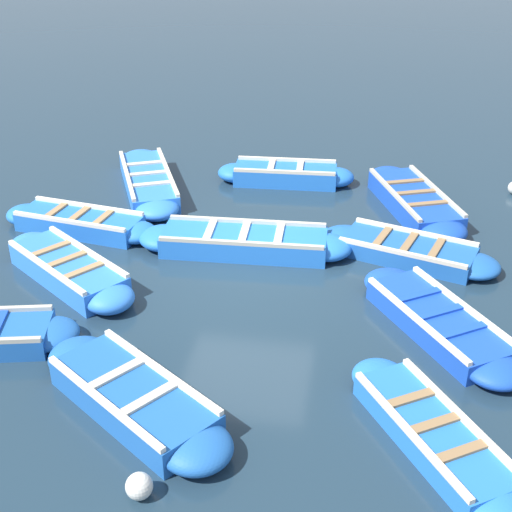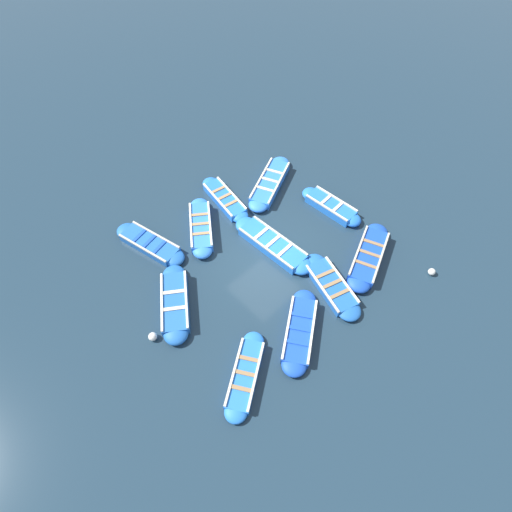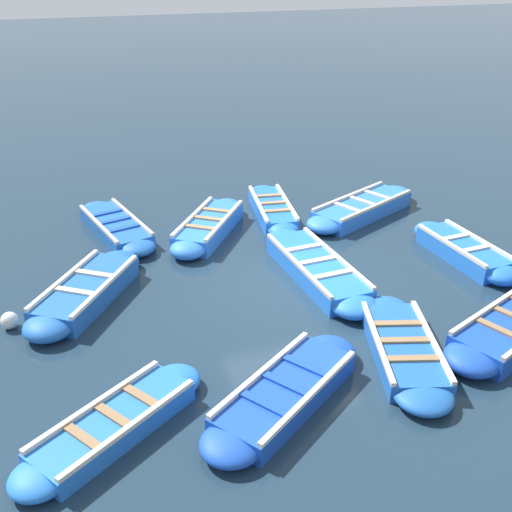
{
  "view_description": "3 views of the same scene",
  "coord_description": "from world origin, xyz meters",
  "px_view_note": "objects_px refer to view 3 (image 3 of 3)",
  "views": [
    {
      "loc": [
        -11.03,
        -2.04,
        6.35
      ],
      "look_at": [
        0.06,
        -0.18,
        0.22
      ],
      "focal_mm": 50.0,
      "sensor_mm": 36.0,
      "label": 1
    },
    {
      "loc": [
        -6.96,
        -6.64,
        13.59
      ],
      "look_at": [
        -0.44,
        0.06,
        0.46
      ],
      "focal_mm": 28.0,
      "sensor_mm": 36.0,
      "label": 2
    },
    {
      "loc": [
        -4.3,
        -9.88,
        6.14
      ],
      "look_at": [
        -0.59,
        0.57,
        0.49
      ],
      "focal_mm": 42.0,
      "sensor_mm": 36.0,
      "label": 3
    }
  ],
  "objects_px": {
    "boat_near_quay": "(116,227)",
    "boat_drifting": "(362,208)",
    "boat_outer_left": "(463,251)",
    "boat_alongside": "(114,424)",
    "boat_bow_out": "(285,393)",
    "boat_end_of_row": "(86,292)",
    "boat_centre": "(403,348)",
    "boat_far_corner": "(272,210)",
    "buoy_yellow_far": "(10,320)",
    "boat_mid_row": "(316,269)",
    "boat_inner_gap": "(209,227)"
  },
  "relations": [
    {
      "from": "boat_far_corner",
      "to": "boat_drifting",
      "type": "relative_size",
      "value": 0.86
    },
    {
      "from": "boat_near_quay",
      "to": "boat_outer_left",
      "type": "bearing_deg",
      "value": -29.18
    },
    {
      "from": "boat_drifting",
      "to": "buoy_yellow_far",
      "type": "relative_size",
      "value": 12.24
    },
    {
      "from": "boat_bow_out",
      "to": "boat_inner_gap",
      "type": "bearing_deg",
      "value": 85.09
    },
    {
      "from": "boat_mid_row",
      "to": "boat_end_of_row",
      "type": "relative_size",
      "value": 1.21
    },
    {
      "from": "boat_inner_gap",
      "to": "boat_far_corner",
      "type": "bearing_deg",
      "value": 15.95
    },
    {
      "from": "boat_centre",
      "to": "boat_bow_out",
      "type": "xyz_separation_m",
      "value": [
        -2.32,
        -0.42,
        0.01
      ]
    },
    {
      "from": "boat_inner_gap",
      "to": "boat_outer_left",
      "type": "bearing_deg",
      "value": -32.33
    },
    {
      "from": "boat_outer_left",
      "to": "buoy_yellow_far",
      "type": "bearing_deg",
      "value": 177.34
    },
    {
      "from": "boat_end_of_row",
      "to": "boat_far_corner",
      "type": "distance_m",
      "value": 5.65
    },
    {
      "from": "boat_outer_left",
      "to": "boat_alongside",
      "type": "bearing_deg",
      "value": -160.2
    },
    {
      "from": "boat_alongside",
      "to": "boat_mid_row",
      "type": "bearing_deg",
      "value": 34.93
    },
    {
      "from": "boat_end_of_row",
      "to": "boat_drifting",
      "type": "bearing_deg",
      "value": 15.61
    },
    {
      "from": "boat_centre",
      "to": "buoy_yellow_far",
      "type": "distance_m",
      "value": 7.03
    },
    {
      "from": "boat_end_of_row",
      "to": "boat_mid_row",
      "type": "bearing_deg",
      "value": -7.82
    },
    {
      "from": "boat_far_corner",
      "to": "boat_centre",
      "type": "distance_m",
      "value": 6.39
    },
    {
      "from": "boat_drifting",
      "to": "boat_bow_out",
      "type": "distance_m",
      "value": 7.64
    },
    {
      "from": "boat_outer_left",
      "to": "boat_alongside",
      "type": "height_order",
      "value": "boat_outer_left"
    },
    {
      "from": "boat_centre",
      "to": "buoy_yellow_far",
      "type": "bearing_deg",
      "value": 153.54
    },
    {
      "from": "boat_outer_left",
      "to": "boat_drifting",
      "type": "distance_m",
      "value": 3.11
    },
    {
      "from": "boat_near_quay",
      "to": "boat_alongside",
      "type": "bearing_deg",
      "value": -97.9
    },
    {
      "from": "boat_mid_row",
      "to": "boat_outer_left",
      "type": "bearing_deg",
      "value": -5.48
    },
    {
      "from": "boat_inner_gap",
      "to": "buoy_yellow_far",
      "type": "relative_size",
      "value": 10.04
    },
    {
      "from": "boat_near_quay",
      "to": "boat_bow_out",
      "type": "bearing_deg",
      "value": -77.4
    },
    {
      "from": "boat_drifting",
      "to": "boat_bow_out",
      "type": "height_order",
      "value": "boat_drifting"
    },
    {
      "from": "boat_near_quay",
      "to": "boat_centre",
      "type": "height_order",
      "value": "boat_near_quay"
    },
    {
      "from": "boat_outer_left",
      "to": "boat_near_quay",
      "type": "bearing_deg",
      "value": 150.82
    },
    {
      "from": "boat_end_of_row",
      "to": "boat_alongside",
      "type": "relative_size",
      "value": 1.06
    },
    {
      "from": "boat_mid_row",
      "to": "boat_centre",
      "type": "bearing_deg",
      "value": -85.69
    },
    {
      "from": "boat_far_corner",
      "to": "boat_outer_left",
      "type": "bearing_deg",
      "value": -49.6
    },
    {
      "from": "boat_alongside",
      "to": "boat_bow_out",
      "type": "distance_m",
      "value": 2.55
    },
    {
      "from": "boat_end_of_row",
      "to": "boat_outer_left",
      "type": "bearing_deg",
      "value": -6.83
    },
    {
      "from": "boat_outer_left",
      "to": "boat_near_quay",
      "type": "relative_size",
      "value": 0.87
    },
    {
      "from": "boat_near_quay",
      "to": "boat_centre",
      "type": "bearing_deg",
      "value": -59.62
    },
    {
      "from": "boat_mid_row",
      "to": "boat_centre",
      "type": "height_order",
      "value": "boat_mid_row"
    },
    {
      "from": "boat_mid_row",
      "to": "boat_inner_gap",
      "type": "relative_size",
      "value": 1.26
    },
    {
      "from": "boat_centre",
      "to": "boat_alongside",
      "type": "height_order",
      "value": "boat_centre"
    },
    {
      "from": "boat_outer_left",
      "to": "boat_near_quay",
      "type": "height_order",
      "value": "boat_outer_left"
    },
    {
      "from": "boat_centre",
      "to": "boat_mid_row",
      "type": "bearing_deg",
      "value": 94.31
    },
    {
      "from": "boat_outer_left",
      "to": "boat_far_corner",
      "type": "distance_m",
      "value": 4.85
    },
    {
      "from": "boat_drifting",
      "to": "boat_mid_row",
      "type": "bearing_deg",
      "value": -133.6
    },
    {
      "from": "boat_mid_row",
      "to": "boat_alongside",
      "type": "bearing_deg",
      "value": -145.07
    },
    {
      "from": "boat_outer_left",
      "to": "boat_drifting",
      "type": "xyz_separation_m",
      "value": [
        -0.93,
        2.97,
        -0.0
      ]
    },
    {
      "from": "boat_bow_out",
      "to": "boat_drifting",
      "type": "bearing_deg",
      "value": 52.82
    },
    {
      "from": "boat_outer_left",
      "to": "boat_alongside",
      "type": "relative_size",
      "value": 1.0
    },
    {
      "from": "boat_near_quay",
      "to": "boat_drifting",
      "type": "distance_m",
      "value": 6.28
    },
    {
      "from": "boat_centre",
      "to": "boat_drifting",
      "type": "distance_m",
      "value": 6.11
    },
    {
      "from": "boat_end_of_row",
      "to": "boat_near_quay",
      "type": "bearing_deg",
      "value": 72.06
    },
    {
      "from": "boat_mid_row",
      "to": "boat_end_of_row",
      "type": "distance_m",
      "value": 4.7
    },
    {
      "from": "boat_mid_row",
      "to": "boat_drifting",
      "type": "relative_size",
      "value": 1.04
    }
  ]
}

